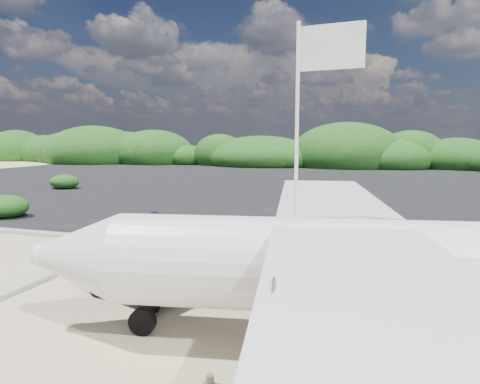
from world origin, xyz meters
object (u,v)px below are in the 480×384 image
object	(u,v)px
crew_b	(154,235)
flagpole	(293,333)
signboard	(317,305)
crew_a	(159,239)
aircraft_large	(461,194)
baggage_cart	(139,298)

from	to	relation	value
crew_b	flagpole	bearing A→B (deg)	127.33
signboard	crew_a	distance (m)	6.49
signboard	aircraft_large	size ratio (longest dim) A/B	0.09
crew_a	crew_b	distance (m)	0.26
crew_a	baggage_cart	bearing A→B (deg)	115.21
signboard	flagpole	bearing A→B (deg)	-106.59
flagpole	signboard	size ratio (longest dim) A/B	4.24
baggage_cart	signboard	distance (m)	4.81
signboard	crew_b	distance (m)	6.74
baggage_cart	crew_a	world-z (taller)	crew_a
signboard	baggage_cart	bearing A→B (deg)	-175.25
crew_a	aircraft_large	bearing A→B (deg)	-115.03
signboard	crew_b	world-z (taller)	crew_b
crew_b	aircraft_large	size ratio (longest dim) A/B	0.10
crew_a	crew_b	size ratio (longest dim) A/B	0.89
baggage_cart	aircraft_large	xyz separation A→B (m)	(12.66, 26.59, 0.00)
baggage_cart	crew_b	xyz separation A→B (m)	(-1.46, 3.57, 0.87)
baggage_cart	flagpole	world-z (taller)	flagpole
crew_a	crew_b	bearing A→B (deg)	-6.26
aircraft_large	crew_b	bearing A→B (deg)	48.78
aircraft_large	crew_a	bearing A→B (deg)	49.26
baggage_cart	crew_b	bearing A→B (deg)	131.13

